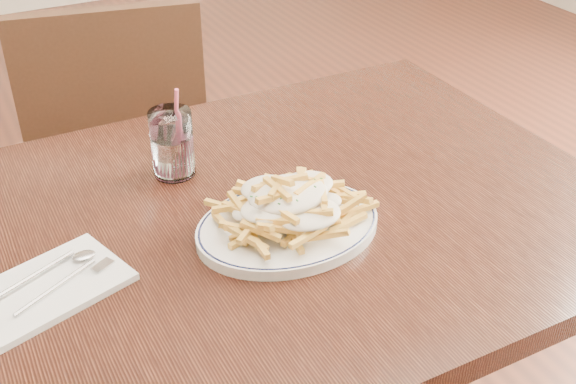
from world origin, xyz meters
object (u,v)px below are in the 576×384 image
fries_plate (288,226)px  chair_far (119,148)px  loaded_fries (288,201)px  water_glass (173,147)px  table (239,259)px

fries_plate → chair_far: bearing=93.4°
chair_far → loaded_fries: size_ratio=3.34×
fries_plate → loaded_fries: 0.04m
fries_plate → water_glass: size_ratio=2.18×
fries_plate → loaded_fries: (0.00, 0.00, 0.04)m
table → water_glass: bearing=102.4°
loaded_fries → water_glass: bearing=110.8°
table → loaded_fries: bearing=-51.8°
fries_plate → table: bearing=128.2°
chair_far → water_glass: 0.64m
table → fries_plate: (0.05, -0.07, 0.09)m
chair_far → fries_plate: (0.05, -0.81, 0.25)m
loaded_fries → table: bearing=128.2°
loaded_fries → water_glass: size_ratio=1.72×
table → fries_plate: size_ratio=3.55×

